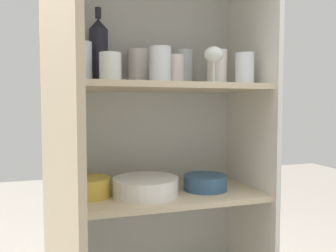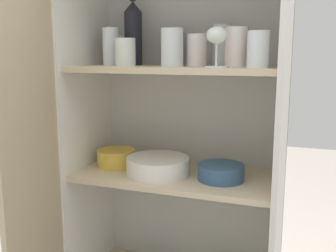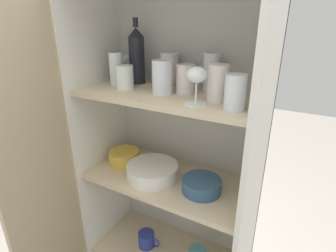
{
  "view_description": "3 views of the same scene",
  "coord_description": "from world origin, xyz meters",
  "px_view_note": "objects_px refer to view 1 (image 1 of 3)",
  "views": [
    {
      "loc": [
        -0.32,
        -0.96,
        1.05
      ],
      "look_at": [
        0.05,
        0.23,
        0.97
      ],
      "focal_mm": 35.0,
      "sensor_mm": 36.0,
      "label": 1
    },
    {
      "loc": [
        0.45,
        -1.14,
        1.17
      ],
      "look_at": [
        -0.03,
        0.17,
        0.91
      ],
      "focal_mm": 42.0,
      "sensor_mm": 36.0,
      "label": 2
    },
    {
      "loc": [
        0.5,
        -0.7,
        1.38
      ],
      "look_at": [
        -0.01,
        0.2,
        0.97
      ],
      "focal_mm": 28.0,
      "sensor_mm": 36.0,
      "label": 3
    }
  ],
  "objects_px": {
    "plate_stack_white": "(146,186)",
    "wine_bottle": "(99,51)",
    "serving_bowl_small": "(89,186)",
    "mixing_bowl_large": "(205,182)"
  },
  "relations": [
    {
      "from": "serving_bowl_small",
      "to": "mixing_bowl_large",
      "type": "bearing_deg",
      "value": -4.01
    },
    {
      "from": "wine_bottle",
      "to": "plate_stack_white",
      "type": "height_order",
      "value": "wine_bottle"
    },
    {
      "from": "plate_stack_white",
      "to": "mixing_bowl_large",
      "type": "xyz_separation_m",
      "value": [
        0.23,
        0.01,
        -0.0
      ]
    },
    {
      "from": "plate_stack_white",
      "to": "serving_bowl_small",
      "type": "height_order",
      "value": "serving_bowl_small"
    },
    {
      "from": "mixing_bowl_large",
      "to": "serving_bowl_small",
      "type": "distance_m",
      "value": 0.42
    },
    {
      "from": "wine_bottle",
      "to": "plate_stack_white",
      "type": "xyz_separation_m",
      "value": [
        0.15,
        -0.12,
        -0.48
      ]
    },
    {
      "from": "plate_stack_white",
      "to": "wine_bottle",
      "type": "bearing_deg",
      "value": 140.94
    },
    {
      "from": "serving_bowl_small",
      "to": "plate_stack_white",
      "type": "bearing_deg",
      "value": -12.13
    },
    {
      "from": "mixing_bowl_large",
      "to": "serving_bowl_small",
      "type": "height_order",
      "value": "serving_bowl_small"
    },
    {
      "from": "plate_stack_white",
      "to": "mixing_bowl_large",
      "type": "bearing_deg",
      "value": 2.81
    }
  ]
}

